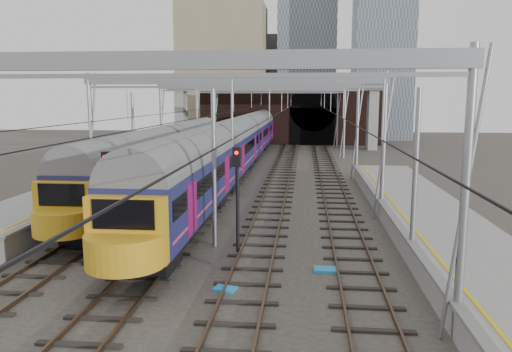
# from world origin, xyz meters

# --- Properties ---
(ground) EXTENTS (160.00, 160.00, 0.00)m
(ground) POSITION_xyz_m (0.00, 0.00, 0.00)
(ground) COLOR #38332D
(ground) RESTS_ON ground
(platform_left) EXTENTS (4.32, 55.00, 1.12)m
(platform_left) POSITION_xyz_m (-10.18, 2.50, 0.55)
(platform_left) COLOR gray
(platform_left) RESTS_ON ground
(platform_right) EXTENTS (4.32, 47.00, 1.12)m
(platform_right) POSITION_xyz_m (10.18, -1.50, 0.55)
(platform_right) COLOR gray
(platform_right) RESTS_ON ground
(tracks) EXTENTS (14.40, 80.00, 0.22)m
(tracks) POSITION_xyz_m (0.00, 15.00, 0.02)
(tracks) COLOR #4C3828
(tracks) RESTS_ON ground
(overhead_line) EXTENTS (16.80, 80.00, 8.00)m
(overhead_line) POSITION_xyz_m (0.00, 21.49, 6.57)
(overhead_line) COLOR gray
(overhead_line) RESTS_ON ground
(retaining_wall) EXTENTS (28.00, 2.75, 9.00)m
(retaining_wall) POSITION_xyz_m (1.40, 51.93, 4.33)
(retaining_wall) COLOR black
(retaining_wall) RESTS_ON ground
(overbridge) EXTENTS (28.00, 3.00, 9.25)m
(overbridge) POSITION_xyz_m (0.00, 46.00, 7.27)
(overbridge) COLOR gray
(overbridge) RESTS_ON ground
(city_skyline) EXTENTS (37.50, 27.50, 60.00)m
(city_skyline) POSITION_xyz_m (2.73, 70.48, 17.09)
(city_skyline) COLOR tan
(city_skyline) RESTS_ON ground
(train_main) EXTENTS (2.88, 66.67, 4.93)m
(train_main) POSITION_xyz_m (-2.00, 29.57, 2.54)
(train_main) COLOR black
(train_main) RESTS_ON ground
(train_second) EXTENTS (2.68, 31.02, 4.65)m
(train_second) POSITION_xyz_m (-6.00, 15.40, 2.41)
(train_second) COLOR black
(train_second) RESTS_ON ground
(signal_near_left) EXTENTS (0.34, 0.45, 4.43)m
(signal_near_left) POSITION_xyz_m (-4.19, 0.35, 2.83)
(signal_near_left) COLOR black
(signal_near_left) RESTS_ON ground
(signal_near_centre) EXTENTS (0.35, 0.46, 4.58)m
(signal_near_centre) POSITION_xyz_m (1.13, 1.27, 2.91)
(signal_near_centre) COLOR black
(signal_near_centre) RESTS_ON ground
(equip_cover_a) EXTENTS (0.87, 0.71, 0.09)m
(equip_cover_a) POSITION_xyz_m (1.28, -3.09, 0.04)
(equip_cover_a) COLOR #1C86D2
(equip_cover_a) RESTS_ON ground
(equip_cover_b) EXTENTS (1.12, 0.98, 0.11)m
(equip_cover_b) POSITION_xyz_m (-1.71, 11.06, 0.05)
(equip_cover_b) COLOR #1C86D2
(equip_cover_b) RESTS_ON ground
(equip_cover_c) EXTENTS (0.89, 0.63, 0.11)m
(equip_cover_c) POSITION_xyz_m (4.83, -0.81, 0.05)
(equip_cover_c) COLOR #1C86D2
(equip_cover_c) RESTS_ON ground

